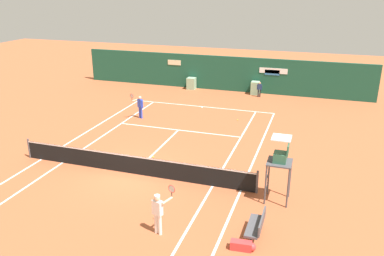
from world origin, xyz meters
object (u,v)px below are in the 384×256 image
at_px(tennis_ball_near_service_line, 238,120).
at_px(player_on_baseline, 140,105).
at_px(player_near_side, 158,210).
at_px(ball_kid_left_post, 259,88).
at_px(equipment_bag, 244,246).
at_px(umpire_chair, 280,160).
at_px(tennis_ball_mid_court, 153,157).
at_px(player_bench, 257,224).

bearing_deg(tennis_ball_near_service_line, player_on_baseline, -165.87).
bearing_deg(player_near_side, ball_kid_left_post, 106.21).
bearing_deg(player_near_side, player_on_baseline, 135.75).
xyz_separation_m(equipment_bag, ball_kid_left_post, (-2.66, 19.81, 0.56)).
relative_size(equipment_bag, player_on_baseline, 0.50).
bearing_deg(equipment_bag, ball_kid_left_post, 97.66).
bearing_deg(tennis_ball_near_service_line, ball_kid_left_post, 86.24).
distance_m(equipment_bag, ball_kid_left_post, 20.00).
relative_size(umpire_chair, tennis_ball_near_service_line, 42.31).
height_order(player_on_baseline, tennis_ball_mid_court, player_on_baseline).
height_order(equipment_bag, player_near_side, player_near_side).
bearing_deg(player_near_side, player_bench, 32.64).
height_order(player_near_side, ball_kid_left_post, player_near_side).
relative_size(player_near_side, tennis_ball_mid_court, 27.01).
height_order(player_bench, equipment_bag, player_bench).
bearing_deg(tennis_ball_mid_court, tennis_ball_near_service_line, 68.01).
relative_size(player_bench, player_near_side, 0.81).
height_order(player_near_side, tennis_ball_near_service_line, player_near_side).
xyz_separation_m(equipment_bag, tennis_ball_mid_court, (-6.05, 6.12, -0.13)).
bearing_deg(player_bench, umpire_chair, -8.03).
xyz_separation_m(player_near_side, ball_kid_left_post, (0.49, 19.83, -0.26)).
height_order(player_bench, player_on_baseline, player_on_baseline).
xyz_separation_m(player_on_baseline, tennis_ball_mid_court, (3.46, -5.74, -0.90)).
xyz_separation_m(player_on_baseline, tennis_ball_near_service_line, (6.43, 1.62, -0.90)).
distance_m(umpire_chair, player_near_side, 5.44).
relative_size(player_on_baseline, ball_kid_left_post, 1.45).
xyz_separation_m(player_bench, tennis_ball_near_service_line, (-3.37, 12.58, -0.48)).
bearing_deg(equipment_bag, tennis_ball_mid_court, 134.66).
height_order(ball_kid_left_post, tennis_ball_near_service_line, ball_kid_left_post).
height_order(umpire_chair, tennis_ball_mid_court, umpire_chair).
bearing_deg(tennis_ball_near_service_line, equipment_bag, -77.13).
xyz_separation_m(player_near_side, tennis_ball_mid_court, (-2.90, 6.15, -0.94)).
distance_m(umpire_chair, tennis_ball_near_service_line, 10.64).
distance_m(equipment_bag, player_on_baseline, 15.22).
bearing_deg(tennis_ball_mid_court, equipment_bag, -45.34).
xyz_separation_m(player_on_baseline, ball_kid_left_post, (6.84, 7.94, -0.22)).
height_order(player_on_baseline, player_near_side, player_near_side).
distance_m(player_bench, player_on_baseline, 14.71).
bearing_deg(player_near_side, tennis_ball_mid_court, 132.89).
distance_m(tennis_ball_near_service_line, tennis_ball_mid_court, 7.94).
bearing_deg(ball_kid_left_post, tennis_ball_near_service_line, 86.38).
xyz_separation_m(tennis_ball_near_service_line, tennis_ball_mid_court, (-2.97, -7.36, 0.00)).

